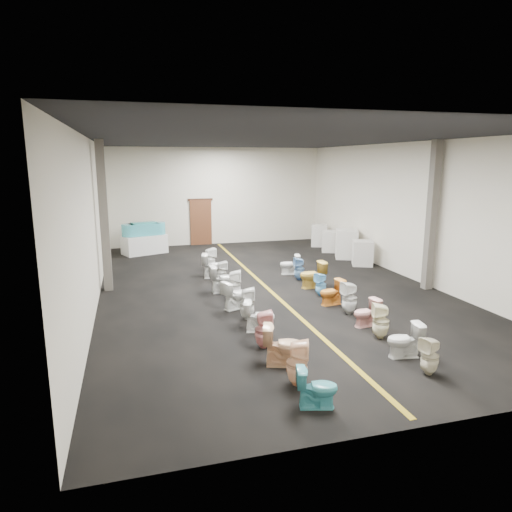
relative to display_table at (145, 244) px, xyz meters
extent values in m
plane|color=black|center=(3.46, -6.45, -0.39)|extent=(16.00, 16.00, 0.00)
plane|color=black|center=(3.46, -6.45, 4.11)|extent=(16.00, 16.00, 0.00)
plane|color=beige|center=(3.46, 1.55, 1.86)|extent=(10.00, 0.00, 10.00)
plane|color=beige|center=(3.46, -14.45, 1.86)|extent=(10.00, 0.00, 10.00)
plane|color=beige|center=(-1.54, -6.45, 1.86)|extent=(0.00, 16.00, 16.00)
plane|color=beige|center=(8.46, -6.45, 1.86)|extent=(0.00, 16.00, 16.00)
cube|color=olive|center=(3.46, -6.45, -0.39)|extent=(0.12, 15.60, 0.01)
cube|color=#562D19|center=(2.66, 1.49, 0.66)|extent=(1.00, 0.10, 2.10)
cube|color=#331C11|center=(2.66, 1.50, 1.73)|extent=(1.15, 0.08, 0.10)
cube|color=#59544C|center=(-1.29, -5.45, 1.86)|extent=(0.25, 0.25, 4.50)
cube|color=#59544C|center=(8.21, -7.95, 1.86)|extent=(0.25, 0.25, 4.50)
cube|color=silver|center=(0.00, 0.00, 0.00)|extent=(1.98, 1.49, 0.79)
cube|color=teal|center=(0.00, 0.00, 0.66)|extent=(1.33, 0.95, 0.50)
cylinder|color=teal|center=(-0.58, -0.15, 0.66)|extent=(0.66, 0.66, 0.50)
cylinder|color=teal|center=(0.58, 0.15, 0.66)|extent=(0.66, 0.66, 0.50)
cube|color=teal|center=(0.00, 0.00, 0.86)|extent=(1.08, 0.70, 0.20)
cube|color=beige|center=(7.86, -4.50, 0.07)|extent=(0.96, 0.96, 0.94)
cube|color=silver|center=(7.86, -3.17, 0.19)|extent=(1.11, 1.11, 1.17)
cube|color=silver|center=(7.86, -1.72, 0.06)|extent=(1.05, 1.05, 0.90)
cube|color=silver|center=(7.86, -0.38, 0.10)|extent=(0.91, 0.91, 1.00)
imported|color=teal|center=(2.18, -13.49, -0.06)|extent=(0.74, 0.54, 0.67)
imported|color=beige|center=(2.14, -12.72, 0.02)|extent=(0.49, 0.48, 0.83)
imported|color=#E7B589|center=(2.17, -11.89, 0.01)|extent=(0.90, 0.68, 0.81)
imported|color=#D99090|center=(2.03, -10.98, 0.01)|extent=(0.43, 0.42, 0.81)
imported|color=white|center=(2.21, -10.05, -0.03)|extent=(0.81, 0.61, 0.73)
imported|color=silver|center=(2.14, -9.18, 0.01)|extent=(0.44, 0.43, 0.81)
imported|color=white|center=(2.06, -8.26, -0.01)|extent=(0.86, 0.68, 0.77)
imported|color=white|center=(2.22, -7.42, 0.03)|extent=(0.46, 0.46, 0.84)
imported|color=silver|center=(2.06, -6.65, 0.02)|extent=(0.82, 0.47, 0.83)
imported|color=silver|center=(2.20, -5.72, -0.02)|extent=(0.35, 0.35, 0.75)
imported|color=silver|center=(2.11, -4.88, 0.02)|extent=(0.90, 0.64, 0.83)
imported|color=white|center=(2.12, -3.98, 0.04)|extent=(0.45, 0.45, 0.86)
imported|color=beige|center=(4.64, -12.99, -0.03)|extent=(0.40, 0.39, 0.73)
imported|color=silver|center=(4.63, -12.19, -0.04)|extent=(0.76, 0.51, 0.72)
imported|color=#F5ECC4|center=(4.69, -11.18, 0.01)|extent=(0.47, 0.46, 0.81)
imported|color=#E9A59D|center=(4.77, -10.41, -0.06)|extent=(0.70, 0.46, 0.67)
imported|color=silver|center=(4.79, -9.49, 0.03)|extent=(0.41, 0.40, 0.85)
imported|color=orange|center=(4.68, -8.65, -0.04)|extent=(0.74, 0.49, 0.70)
imported|color=#77C8F6|center=(4.72, -7.81, -0.05)|extent=(0.40, 0.40, 0.69)
imported|color=gold|center=(4.83, -6.92, 0.02)|extent=(0.82, 0.47, 0.83)
imported|color=#6B9ACB|center=(4.77, -5.92, -0.01)|extent=(0.39, 0.39, 0.76)
imported|color=white|center=(4.74, -5.08, -0.05)|extent=(0.75, 0.53, 0.70)
camera|label=1|loc=(-0.56, -19.68, 3.49)|focal=32.00mm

